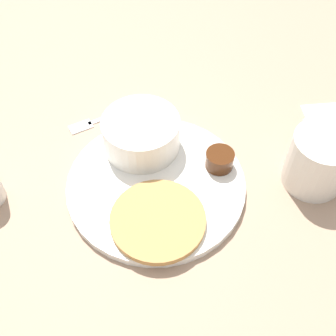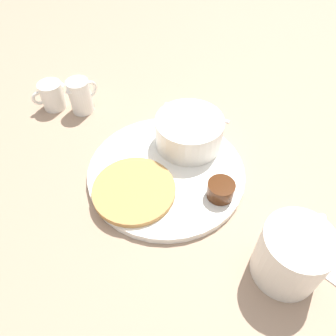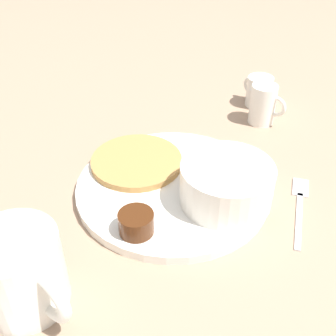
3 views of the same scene
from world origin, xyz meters
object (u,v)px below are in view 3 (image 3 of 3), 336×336
(coffee_mug, at_px, (21,273))
(fork, at_px, (300,202))
(bowl, at_px, (228,181))
(creamer_pitcher_near, at_px, (263,104))
(creamer_pitcher_far, at_px, (259,91))
(plate, at_px, (173,187))

(coffee_mug, xyz_separation_m, fork, (0.21, 0.26, -0.04))
(bowl, distance_m, creamer_pitcher_near, 0.22)
(creamer_pitcher_far, bearing_deg, bowl, -81.71)
(fork, bearing_deg, creamer_pitcher_far, 118.39)
(plate, height_order, coffee_mug, coffee_mug)
(creamer_pitcher_near, bearing_deg, plate, -103.49)
(bowl, relative_size, coffee_mug, 0.98)
(coffee_mug, distance_m, fork, 0.34)
(coffee_mug, height_order, creamer_pitcher_far, coffee_mug)
(plate, xyz_separation_m, coffee_mug, (-0.05, -0.21, 0.04))
(plate, relative_size, bowl, 2.22)
(plate, distance_m, creamer_pitcher_far, 0.28)
(plate, xyz_separation_m, bowl, (0.07, 0.00, 0.03))
(creamer_pitcher_far, bearing_deg, fork, -61.61)
(plate, xyz_separation_m, creamer_pitcher_near, (0.05, 0.22, 0.03))
(plate, height_order, fork, plate)
(bowl, height_order, creamer_pitcher_near, creamer_pitcher_near)
(bowl, relative_size, fork, 0.85)
(coffee_mug, xyz_separation_m, creamer_pitcher_near, (0.11, 0.44, -0.01))
(plate, height_order, creamer_pitcher_near, creamer_pitcher_near)
(creamer_pitcher_far, bearing_deg, creamer_pitcher_near, -67.80)
(creamer_pitcher_near, xyz_separation_m, creamer_pitcher_far, (-0.02, 0.05, -0.01))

